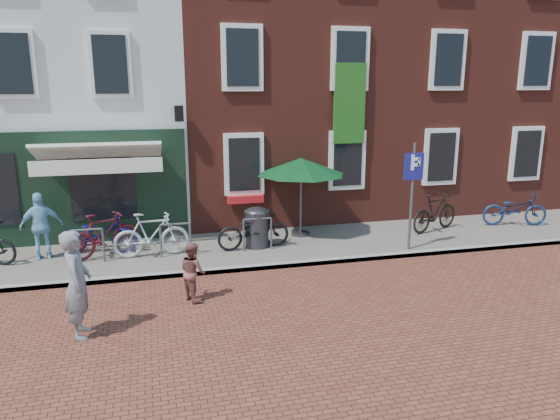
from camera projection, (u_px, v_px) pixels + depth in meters
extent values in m
plane|color=brown|center=(247.00, 272.00, 11.83)|extent=(80.00, 80.00, 0.00)
cube|color=slate|center=(274.00, 247.00, 13.47)|extent=(24.00, 3.00, 0.10)
cube|color=silver|center=(45.00, 72.00, 16.17)|extent=(8.00, 8.00, 9.00)
cube|color=maroon|center=(265.00, 57.00, 17.71)|extent=(6.00, 8.00, 10.00)
cube|color=maroon|center=(424.00, 59.00, 19.13)|extent=(6.00, 8.00, 10.00)
cylinder|color=#37373A|center=(257.00, 230.00, 13.21)|extent=(0.60, 0.60, 0.90)
ellipsoid|color=#37373A|center=(257.00, 210.00, 13.09)|extent=(0.60, 0.60, 0.27)
cylinder|color=#4C4C4F|center=(412.00, 197.00, 12.81)|extent=(0.07, 0.07, 2.67)
cube|color=navy|center=(414.00, 166.00, 12.61)|extent=(0.50, 0.04, 0.65)
cylinder|color=#4C4C4F|center=(300.00, 233.00, 14.33)|extent=(0.50, 0.50, 0.08)
cylinder|color=#4C4C4F|center=(301.00, 199.00, 14.10)|extent=(0.06, 0.06, 2.00)
cone|color=#0B401A|center=(301.00, 163.00, 13.86)|extent=(2.38, 2.38, 0.45)
imported|color=gray|center=(78.00, 284.00, 8.63)|extent=(0.46, 0.69, 1.85)
imported|color=brown|center=(193.00, 271.00, 10.18)|extent=(0.64, 0.70, 1.17)
imported|color=#81BDDC|center=(41.00, 226.00, 12.25)|extent=(0.99, 0.56, 1.60)
imported|color=#59131C|center=(104.00, 235.00, 12.45)|extent=(1.83, 1.26, 1.08)
imported|color=#0C0B4D|center=(99.00, 234.00, 12.72)|extent=(1.93, 0.96, 0.97)
imported|color=#B9BABC|center=(151.00, 235.00, 12.46)|extent=(1.82, 0.62, 1.08)
imported|color=black|center=(253.00, 230.00, 13.05)|extent=(1.89, 0.80, 0.97)
imported|color=black|center=(435.00, 212.00, 14.59)|extent=(1.85, 1.12, 1.08)
imported|color=navy|center=(515.00, 209.00, 15.19)|extent=(1.95, 1.11, 0.97)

